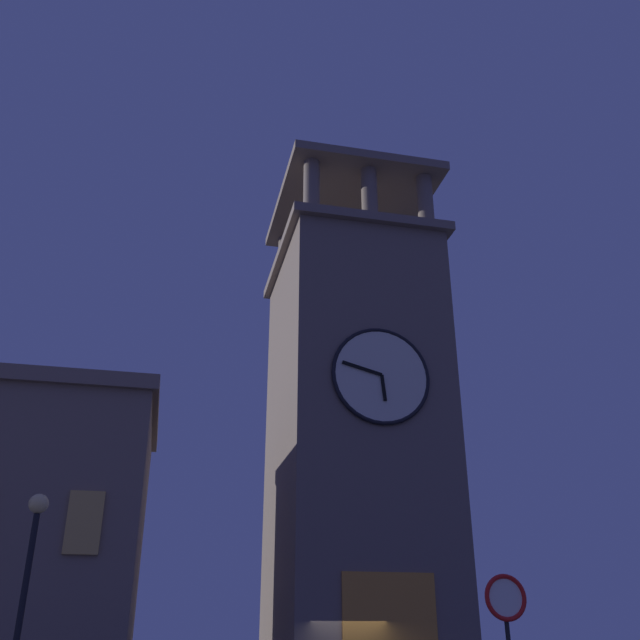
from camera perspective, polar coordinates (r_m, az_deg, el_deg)
name	(u,v)px	position (r m, az deg, el deg)	size (l,w,h in m)	color
clocktower	(354,441)	(29.31, 2.83, -9.84)	(6.90, 8.31, 23.93)	#75665B
street_lamp	(29,564)	(17.29, -22.69, -17.91)	(0.44, 0.44, 5.02)	black
no_horn_sign	(507,614)	(13.41, 15.03, -22.21)	(0.78, 0.14, 3.09)	black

